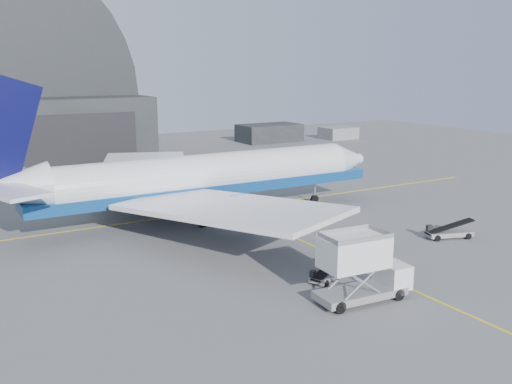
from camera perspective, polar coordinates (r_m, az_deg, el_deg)
ground at (r=53.13m, az=7.58°, el=-6.17°), size 200.00×200.00×0.00m
taxi_lines at (r=63.10m, az=0.48°, el=-3.06°), size 80.00×42.12×0.02m
distant_bldg_a at (r=132.35m, az=1.33°, el=5.07°), size 14.00×8.00×4.00m
distant_bldg_b at (r=138.88m, az=8.21°, el=5.29°), size 8.00×6.00×2.80m
airliner at (r=63.54m, az=-6.14°, el=1.38°), size 48.50×47.03×17.02m
catering_truck at (r=42.40m, az=10.39°, el=-7.52°), size 7.43×3.24×4.99m
pushback_tug at (r=55.44m, az=10.86°, el=-4.77°), size 4.25×3.07×1.78m
belt_loader_a at (r=46.82m, az=7.18°, el=-8.11°), size 4.22×2.79×1.60m
belt_loader_b at (r=60.47m, az=18.70°, el=-3.86°), size 5.01×2.97×1.88m
traffic_cone at (r=52.48m, az=9.42°, el=-6.20°), size 0.34×0.34×0.49m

